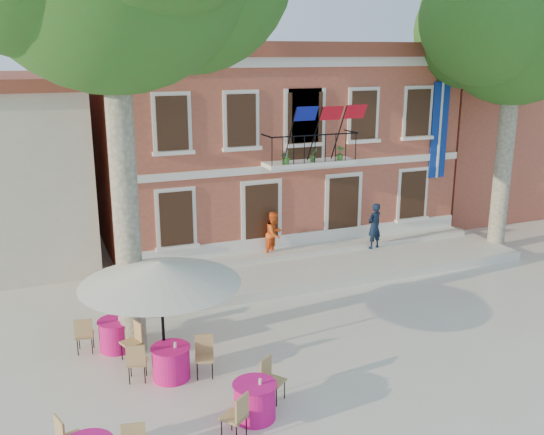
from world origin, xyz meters
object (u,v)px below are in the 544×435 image
(cafe_table_1, at_px, (255,399))
(pedestrian_orange, at_px, (274,234))
(cafe_table_0, at_px, (171,361))
(plane_tree_east, at_px, (517,26))
(cafe_table_3, at_px, (116,333))
(pedestrian_navy, at_px, (374,226))
(patio_umbrella, at_px, (160,273))

(cafe_table_1, bearing_deg, pedestrian_orange, 65.17)
(pedestrian_orange, distance_m, cafe_table_0, 8.08)
(plane_tree_east, bearing_deg, cafe_table_3, -168.99)
(plane_tree_east, relative_size, pedestrian_navy, 6.51)
(cafe_table_3, bearing_deg, pedestrian_orange, 35.78)
(patio_umbrella, height_order, pedestrian_navy, patio_umbrella)
(cafe_table_3, bearing_deg, patio_umbrella, -59.71)
(patio_umbrella, xyz_separation_m, pedestrian_orange, (5.16, 5.84, -1.32))
(patio_umbrella, relative_size, pedestrian_navy, 2.17)
(plane_tree_east, bearing_deg, patio_umbrella, -162.39)
(plane_tree_east, xyz_separation_m, cafe_table_3, (-14.41, -2.80, -7.60))
(plane_tree_east, distance_m, pedestrian_orange, 10.99)
(patio_umbrella, height_order, cafe_table_1, patio_umbrella)
(plane_tree_east, bearing_deg, cafe_table_1, -150.76)
(cafe_table_1, relative_size, cafe_table_3, 0.97)
(pedestrian_orange, bearing_deg, pedestrian_navy, -41.80)
(pedestrian_navy, bearing_deg, cafe_table_3, 5.55)
(cafe_table_1, bearing_deg, cafe_table_0, 118.95)
(pedestrian_navy, bearing_deg, patio_umbrella, 15.13)
(cafe_table_0, height_order, cafe_table_3, same)
(plane_tree_east, height_order, pedestrian_navy, plane_tree_east)
(plane_tree_east, distance_m, cafe_table_0, 16.17)
(pedestrian_navy, xyz_separation_m, cafe_table_0, (-8.75, -5.68, -0.71))
(cafe_table_1, xyz_separation_m, cafe_table_3, (-2.14, 4.07, 0.01))
(pedestrian_orange, bearing_deg, cafe_table_0, -162.27)
(patio_umbrella, height_order, cafe_table_3, patio_umbrella)
(pedestrian_navy, height_order, pedestrian_orange, pedestrian_navy)
(pedestrian_navy, relative_size, pedestrian_orange, 1.05)
(pedestrian_navy, distance_m, cafe_table_1, 10.91)
(plane_tree_east, height_order, cafe_table_0, plane_tree_east)
(pedestrian_navy, bearing_deg, pedestrian_orange, -24.53)
(patio_umbrella, relative_size, pedestrian_orange, 2.28)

